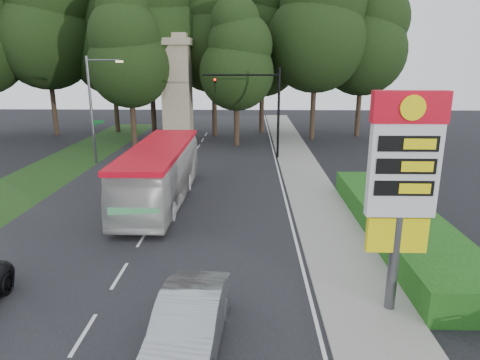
{
  "coord_description": "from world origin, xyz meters",
  "views": [
    {
      "loc": [
        4.77,
        -10.06,
        7.62
      ],
      "look_at": [
        4.3,
        9.41,
        2.2
      ],
      "focal_mm": 32.0,
      "sensor_mm": 36.0,
      "label": 1
    }
  ],
  "objects_px": {
    "monument": "(177,90)",
    "sedan_silver": "(189,324)",
    "gas_station_pylon": "(403,175)",
    "streetlight_signs": "(94,105)",
    "traffic_signal_mast": "(262,100)",
    "transit_bus": "(160,174)"
  },
  "relations": [
    {
      "from": "traffic_signal_mast",
      "to": "streetlight_signs",
      "type": "height_order",
      "value": "streetlight_signs"
    },
    {
      "from": "monument",
      "to": "traffic_signal_mast",
      "type": "bearing_deg",
      "value": -38.0
    },
    {
      "from": "gas_station_pylon",
      "to": "transit_bus",
      "type": "distance_m",
      "value": 14.54
    },
    {
      "from": "monument",
      "to": "sedan_silver",
      "type": "relative_size",
      "value": 2.07
    },
    {
      "from": "gas_station_pylon",
      "to": "streetlight_signs",
      "type": "bearing_deg",
      "value": 128.96
    },
    {
      "from": "traffic_signal_mast",
      "to": "transit_bus",
      "type": "bearing_deg",
      "value": -117.55
    },
    {
      "from": "sedan_silver",
      "to": "traffic_signal_mast",
      "type": "bearing_deg",
      "value": 87.7
    },
    {
      "from": "gas_station_pylon",
      "to": "streetlight_signs",
      "type": "height_order",
      "value": "streetlight_signs"
    },
    {
      "from": "gas_station_pylon",
      "to": "traffic_signal_mast",
      "type": "xyz_separation_m",
      "value": [
        -3.52,
        22.0,
        0.22
      ]
    },
    {
      "from": "streetlight_signs",
      "to": "traffic_signal_mast",
      "type": "bearing_deg",
      "value": 8.92
    },
    {
      "from": "sedan_silver",
      "to": "gas_station_pylon",
      "type": "bearing_deg",
      "value": 22.53
    },
    {
      "from": "monument",
      "to": "sedan_silver",
      "type": "height_order",
      "value": "monument"
    },
    {
      "from": "transit_bus",
      "to": "sedan_silver",
      "type": "bearing_deg",
      "value": -74.7
    },
    {
      "from": "gas_station_pylon",
      "to": "sedan_silver",
      "type": "distance_m",
      "value": 7.36
    },
    {
      "from": "streetlight_signs",
      "to": "monument",
      "type": "relative_size",
      "value": 0.8
    },
    {
      "from": "traffic_signal_mast",
      "to": "streetlight_signs",
      "type": "bearing_deg",
      "value": -171.08
    },
    {
      "from": "traffic_signal_mast",
      "to": "gas_station_pylon",
      "type": "bearing_deg",
      "value": -80.91
    },
    {
      "from": "traffic_signal_mast",
      "to": "streetlight_signs",
      "type": "xyz_separation_m",
      "value": [
        -12.67,
        -1.99,
        -0.23
      ]
    },
    {
      "from": "monument",
      "to": "transit_bus",
      "type": "distance_m",
      "value": 17.74
    },
    {
      "from": "gas_station_pylon",
      "to": "transit_bus",
      "type": "relative_size",
      "value": 0.6
    },
    {
      "from": "monument",
      "to": "streetlight_signs",
      "type": "bearing_deg",
      "value": -121.97
    },
    {
      "from": "transit_bus",
      "to": "sedan_silver",
      "type": "distance_m",
      "value": 13.23
    }
  ]
}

